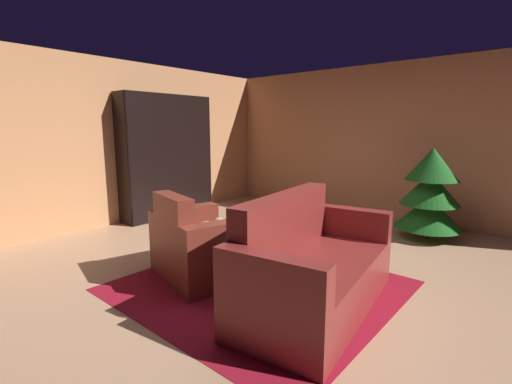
% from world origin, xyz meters
% --- Properties ---
extents(ground_plane, '(7.60, 7.60, 0.00)m').
position_xyz_m(ground_plane, '(0.00, 0.00, 0.00)').
color(ground_plane, tan).
extents(wall_back, '(6.46, 0.06, 2.53)m').
position_xyz_m(wall_back, '(0.00, 3.10, 1.27)').
color(wall_back, tan).
rests_on(wall_back, ground).
extents(wall_left, '(0.06, 6.25, 2.53)m').
position_xyz_m(wall_left, '(-3.20, 0.00, 1.27)').
color(wall_left, tan).
rests_on(wall_left, ground).
extents(area_rug, '(2.38, 2.26, 0.01)m').
position_xyz_m(area_rug, '(0.05, -0.36, 0.00)').
color(area_rug, maroon).
rests_on(area_rug, ground).
extents(bookshelf_unit, '(0.37, 1.64, 2.04)m').
position_xyz_m(bookshelf_unit, '(-2.95, 0.90, 1.02)').
color(bookshelf_unit, black).
rests_on(bookshelf_unit, ground).
extents(armchair_red, '(1.12, 0.97, 0.88)m').
position_xyz_m(armchair_red, '(-0.56, -0.59, 0.31)').
color(armchair_red, maroon).
rests_on(armchair_red, ground).
extents(couch_red, '(1.06, 1.85, 0.95)m').
position_xyz_m(couch_red, '(0.63, -0.37, 0.32)').
color(couch_red, maroon).
rests_on(couch_red, ground).
extents(coffee_table, '(0.62, 0.62, 0.46)m').
position_xyz_m(coffee_table, '(0.10, -0.40, 0.41)').
color(coffee_table, black).
rests_on(coffee_table, ground).
extents(book_stack_on_table, '(0.23, 0.18, 0.12)m').
position_xyz_m(book_stack_on_table, '(0.10, -0.41, 0.53)').
color(book_stack_on_table, '#BB3C24').
rests_on(book_stack_on_table, coffee_table).
extents(bottle_on_table, '(0.06, 0.06, 0.31)m').
position_xyz_m(bottle_on_table, '(0.22, -0.27, 0.58)').
color(bottle_on_table, navy).
rests_on(bottle_on_table, coffee_table).
extents(decorated_tree, '(0.86, 0.86, 1.25)m').
position_xyz_m(decorated_tree, '(0.82, 2.32, 0.64)').
color(decorated_tree, brown).
rests_on(decorated_tree, ground).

